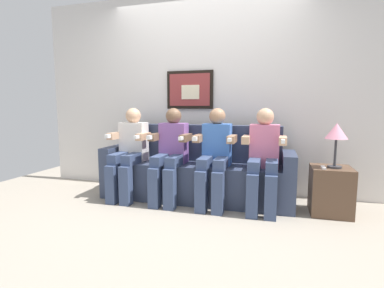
{
  "coord_description": "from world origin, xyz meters",
  "views": [
    {
      "loc": [
        0.91,
        -3.04,
        1.11
      ],
      "look_at": [
        0.0,
        0.15,
        0.7
      ],
      "focal_mm": 27.2,
      "sensor_mm": 36.0,
      "label": 1
    }
  ],
  "objects_px": {
    "couch": "(196,174)",
    "person_right_center": "(215,153)",
    "spare_remote_on_table": "(323,168)",
    "person_leftmost": "(129,149)",
    "side_table_right": "(330,190)",
    "table_lamp": "(336,133)",
    "person_rightmost": "(264,155)",
    "person_left_center": "(170,151)"
  },
  "relations": [
    {
      "from": "couch",
      "to": "person_left_center",
      "type": "xyz_separation_m",
      "value": [
        -0.27,
        -0.17,
        0.29
      ]
    },
    {
      "from": "person_left_center",
      "to": "person_rightmost",
      "type": "height_order",
      "value": "same"
    },
    {
      "from": "person_leftmost",
      "to": "side_table_right",
      "type": "bearing_deg",
      "value": 1.53
    },
    {
      "from": "person_right_center",
      "to": "person_leftmost",
      "type": "bearing_deg",
      "value": 180.0
    },
    {
      "from": "person_leftmost",
      "to": "spare_remote_on_table",
      "type": "height_order",
      "value": "person_leftmost"
    },
    {
      "from": "person_left_center",
      "to": "person_right_center",
      "type": "xyz_separation_m",
      "value": [
        0.54,
        0.0,
        0.0
      ]
    },
    {
      "from": "side_table_right",
      "to": "spare_remote_on_table",
      "type": "height_order",
      "value": "spare_remote_on_table"
    },
    {
      "from": "couch",
      "to": "person_left_center",
      "type": "bearing_deg",
      "value": -147.85
    },
    {
      "from": "person_leftmost",
      "to": "person_left_center",
      "type": "relative_size",
      "value": 1.0
    },
    {
      "from": "person_leftmost",
      "to": "person_left_center",
      "type": "height_order",
      "value": "same"
    },
    {
      "from": "person_right_center",
      "to": "person_rightmost",
      "type": "distance_m",
      "value": 0.54
    },
    {
      "from": "person_rightmost",
      "to": "table_lamp",
      "type": "xyz_separation_m",
      "value": [
        0.71,
        0.03,
        0.25
      ]
    },
    {
      "from": "person_left_center",
      "to": "side_table_right",
      "type": "bearing_deg",
      "value": 2.0
    },
    {
      "from": "couch",
      "to": "table_lamp",
      "type": "relative_size",
      "value": 4.98
    },
    {
      "from": "couch",
      "to": "person_right_center",
      "type": "relative_size",
      "value": 2.06
    },
    {
      "from": "couch",
      "to": "person_leftmost",
      "type": "height_order",
      "value": "person_leftmost"
    },
    {
      "from": "person_leftmost",
      "to": "person_left_center",
      "type": "bearing_deg",
      "value": 0.0
    },
    {
      "from": "person_left_center",
      "to": "table_lamp",
      "type": "relative_size",
      "value": 2.41
    },
    {
      "from": "person_right_center",
      "to": "person_rightmost",
      "type": "relative_size",
      "value": 1.0
    },
    {
      "from": "side_table_right",
      "to": "spare_remote_on_table",
      "type": "distance_m",
      "value": 0.3
    },
    {
      "from": "side_table_right",
      "to": "person_rightmost",
      "type": "bearing_deg",
      "value": -174.95
    },
    {
      "from": "couch",
      "to": "person_left_center",
      "type": "height_order",
      "value": "person_left_center"
    },
    {
      "from": "couch",
      "to": "spare_remote_on_table",
      "type": "bearing_deg",
      "value": -8.45
    },
    {
      "from": "person_left_center",
      "to": "person_right_center",
      "type": "bearing_deg",
      "value": 0.0
    },
    {
      "from": "table_lamp",
      "to": "spare_remote_on_table",
      "type": "xyz_separation_m",
      "value": [
        -0.11,
        -0.07,
        -0.35
      ]
    },
    {
      "from": "person_leftmost",
      "to": "table_lamp",
      "type": "relative_size",
      "value": 2.41
    },
    {
      "from": "person_leftmost",
      "to": "spare_remote_on_table",
      "type": "bearing_deg",
      "value": -1.02
    },
    {
      "from": "couch",
      "to": "table_lamp",
      "type": "distance_m",
      "value": 1.61
    },
    {
      "from": "table_lamp",
      "to": "person_leftmost",
      "type": "bearing_deg",
      "value": -179.29
    },
    {
      "from": "couch",
      "to": "side_table_right",
      "type": "relative_size",
      "value": 4.58
    },
    {
      "from": "side_table_right",
      "to": "person_right_center",
      "type": "bearing_deg",
      "value": -177.13
    },
    {
      "from": "couch",
      "to": "side_table_right",
      "type": "height_order",
      "value": "couch"
    },
    {
      "from": "person_leftmost",
      "to": "person_rightmost",
      "type": "distance_m",
      "value": 1.61
    },
    {
      "from": "couch",
      "to": "spare_remote_on_table",
      "type": "distance_m",
      "value": 1.43
    },
    {
      "from": "couch",
      "to": "side_table_right",
      "type": "distance_m",
      "value": 1.5
    },
    {
      "from": "person_leftmost",
      "to": "table_lamp",
      "type": "xyz_separation_m",
      "value": [
        2.32,
        0.03,
        0.25
      ]
    },
    {
      "from": "couch",
      "to": "spare_remote_on_table",
      "type": "xyz_separation_m",
      "value": [
        1.4,
        -0.21,
        0.2
      ]
    },
    {
      "from": "spare_remote_on_table",
      "to": "side_table_right",
      "type": "bearing_deg",
      "value": 46.22
    },
    {
      "from": "person_leftmost",
      "to": "person_rightmost",
      "type": "bearing_deg",
      "value": 0.02
    },
    {
      "from": "person_left_center",
      "to": "person_rightmost",
      "type": "xyz_separation_m",
      "value": [
        1.07,
        0.0,
        -0.0
      ]
    },
    {
      "from": "person_right_center",
      "to": "spare_remote_on_table",
      "type": "bearing_deg",
      "value": -1.99
    },
    {
      "from": "couch",
      "to": "person_rightmost",
      "type": "height_order",
      "value": "person_rightmost"
    }
  ]
}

